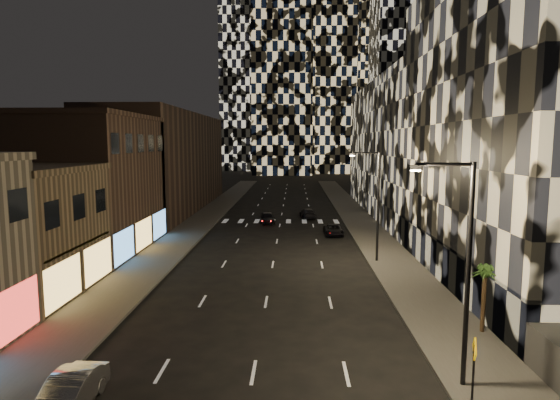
# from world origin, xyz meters

# --- Properties ---
(sidewalk_left) EXTENTS (4.00, 120.00, 0.15)m
(sidewalk_left) POSITION_xyz_m (-10.00, 50.00, 0.07)
(sidewalk_left) COLOR #47443F
(sidewalk_left) RESTS_ON ground
(sidewalk_right) EXTENTS (4.00, 120.00, 0.15)m
(sidewalk_right) POSITION_xyz_m (10.00, 50.00, 0.07)
(sidewalk_right) COLOR #47443F
(sidewalk_right) RESTS_ON ground
(curb_left) EXTENTS (0.20, 120.00, 0.15)m
(curb_left) POSITION_xyz_m (-7.90, 50.00, 0.07)
(curb_left) COLOR #4C4C47
(curb_left) RESTS_ON ground
(curb_right) EXTENTS (0.20, 120.00, 0.15)m
(curb_right) POSITION_xyz_m (7.90, 50.00, 0.07)
(curb_right) COLOR #4C4C47
(curb_right) RESTS_ON ground
(retail_tan) EXTENTS (10.00, 10.00, 8.00)m
(retail_tan) POSITION_xyz_m (-17.00, 21.00, 4.00)
(retail_tan) COLOR #766146
(retail_tan) RESTS_ON ground
(retail_brown) EXTENTS (10.00, 15.00, 12.00)m
(retail_brown) POSITION_xyz_m (-17.00, 33.50, 6.00)
(retail_brown) COLOR #503A2D
(retail_brown) RESTS_ON ground
(retail_filler_left) EXTENTS (10.00, 40.00, 14.00)m
(retail_filler_left) POSITION_xyz_m (-17.00, 60.00, 7.00)
(retail_filler_left) COLOR #503A2D
(retail_filler_left) RESTS_ON ground
(midrise_base) EXTENTS (0.60, 25.00, 3.00)m
(midrise_base) POSITION_xyz_m (12.30, 24.50, 1.50)
(midrise_base) COLOR #383838
(midrise_base) RESTS_ON ground
(midrise_filler_right) EXTENTS (16.00, 40.00, 18.00)m
(midrise_filler_right) POSITION_xyz_m (20.00, 57.00, 9.00)
(midrise_filler_right) COLOR #232326
(midrise_filler_right) RESTS_ON ground
(tower_right_mid) EXTENTS (20.00, 20.00, 100.00)m
(tower_right_mid) POSITION_xyz_m (35.00, 135.00, 50.00)
(tower_right_mid) COLOR black
(tower_right_mid) RESTS_ON ground
(tower_left_back) EXTENTS (24.00, 24.00, 120.00)m
(tower_left_back) POSITION_xyz_m (-12.00, 165.00, 60.00)
(tower_left_back) COLOR black
(tower_left_back) RESTS_ON ground
(tower_center_low) EXTENTS (18.00, 18.00, 95.00)m
(tower_center_low) POSITION_xyz_m (-2.00, 140.00, 47.50)
(tower_center_low) COLOR black
(tower_center_low) RESTS_ON ground
(streetlight_near) EXTENTS (2.55, 0.25, 9.00)m
(streetlight_near) POSITION_xyz_m (8.35, 10.00, 5.35)
(streetlight_near) COLOR black
(streetlight_near) RESTS_ON sidewalk_right
(streetlight_far) EXTENTS (2.55, 0.25, 9.00)m
(streetlight_far) POSITION_xyz_m (8.35, 30.00, 5.35)
(streetlight_far) COLOR black
(streetlight_far) RESTS_ON sidewalk_right
(car_silver_parked) EXTENTS (1.53, 4.15, 1.36)m
(car_silver_parked) POSITION_xyz_m (-6.57, 7.86, 0.68)
(car_silver_parked) COLOR gray
(car_silver_parked) RESTS_ON ground
(car_dark_midlane) EXTENTS (2.13, 4.21, 1.37)m
(car_dark_midlane) POSITION_xyz_m (-1.55, 48.43, 0.69)
(car_dark_midlane) COLOR black
(car_dark_midlane) RESTS_ON ground
(car_dark_oncoming) EXTENTS (2.23, 4.47, 1.25)m
(car_dark_oncoming) POSITION_xyz_m (3.50, 52.73, 0.62)
(car_dark_oncoming) COLOR black
(car_dark_oncoming) RESTS_ON ground
(car_dark_rightlane) EXTENTS (2.03, 4.11, 1.12)m
(car_dark_rightlane) POSITION_xyz_m (5.94, 41.30, 0.56)
(car_dark_rightlane) COLOR black
(car_dark_rightlane) RESTS_ON ground
(ped_sign) EXTENTS (0.28, 0.89, 2.74)m
(ped_sign) POSITION_xyz_m (8.30, 8.24, 2.02)
(ped_sign) COLOR black
(ped_sign) RESTS_ON sidewalk_right
(palm_tree) EXTENTS (1.81, 1.78, 3.54)m
(palm_tree) POSITION_xyz_m (11.50, 15.42, 3.07)
(palm_tree) COLOR #47331E
(palm_tree) RESTS_ON sidewalk_right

